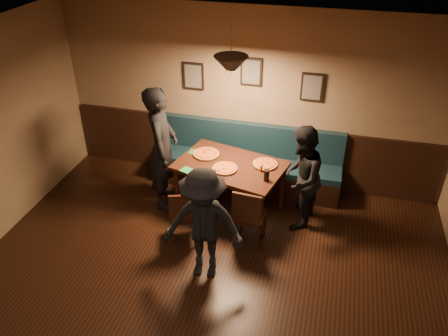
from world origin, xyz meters
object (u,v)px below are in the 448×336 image
diner_front (204,225)px  tabasco_bottle (261,168)px  diner_right (300,178)px  soda_glass (266,175)px  chair_near_right (250,215)px  booth_bench (245,159)px  dining_table (230,187)px  chair_near_left (184,214)px  diner_left (162,148)px

diner_front → tabasco_bottle: diner_front is taller
diner_right → soda_glass: size_ratio=9.44×
chair_near_right → soda_glass: size_ratio=5.48×
diner_front → booth_bench: bearing=84.2°
dining_table → diner_right: size_ratio=0.98×
chair_near_left → tabasco_bottle: size_ratio=7.06×
chair_near_left → diner_left: bearing=108.4°
dining_table → diner_front: (0.01, -1.35, 0.36)m
chair_near_right → diner_front: (-0.42, -0.74, 0.31)m
chair_near_right → diner_right: bearing=49.2°
chair_near_left → soda_glass: 1.22m
chair_near_right → diner_right: size_ratio=0.58×
chair_near_left → dining_table: bearing=42.0°
diner_right → chair_near_right: bearing=-39.7°
dining_table → chair_near_left: (-0.44, -0.79, 0.02)m
chair_near_left → soda_glass: soda_glass is taller
diner_left → diner_right: bearing=-103.3°
chair_near_left → chair_near_right: bearing=-7.5°
booth_bench → dining_table: size_ratio=2.01×
diner_left → chair_near_left: bearing=-155.8°
diner_left → soda_glass: size_ratio=11.62×
diner_left → diner_right: 2.02m
chair_near_left → diner_right: diner_right is taller
chair_near_left → chair_near_right: chair_near_right is taller
diner_front → diner_left: bearing=123.9°
chair_near_left → diner_left: size_ratio=0.45×
diner_right → diner_front: 1.64m
diner_left → soda_glass: (1.58, -0.24, -0.06)m
chair_near_right → tabasco_bottle: (0.04, 0.53, 0.42)m
chair_near_right → diner_front: 0.90m
booth_bench → dining_table: (-0.08, -0.68, -0.10)m
chair_near_left → diner_front: 0.80m
chair_near_left → chair_near_right: (0.87, 0.17, 0.02)m
dining_table → booth_bench: bearing=96.9°
dining_table → chair_near_right: (0.43, -0.61, 0.04)m
chair_near_left → booth_bench: bearing=51.8°
diner_left → diner_right: diner_left is taller
dining_table → diner_right: 1.07m
tabasco_bottle → chair_near_left: bearing=-142.2°
diner_right → booth_bench: bearing=-122.2°
diner_left → diner_right: size_ratio=1.23×
booth_bench → tabasco_bottle: booth_bench is taller
diner_left → diner_front: size_ratio=1.24×
booth_bench → tabasco_bottle: (0.39, -0.77, 0.36)m
dining_table → chair_near_right: chair_near_right is taller
booth_bench → dining_table: 0.69m
soda_glass → tabasco_bottle: bearing=117.9°
booth_bench → diner_left: size_ratio=1.60×
chair_near_right → diner_left: size_ratio=0.47×
booth_bench → dining_table: booth_bench is taller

